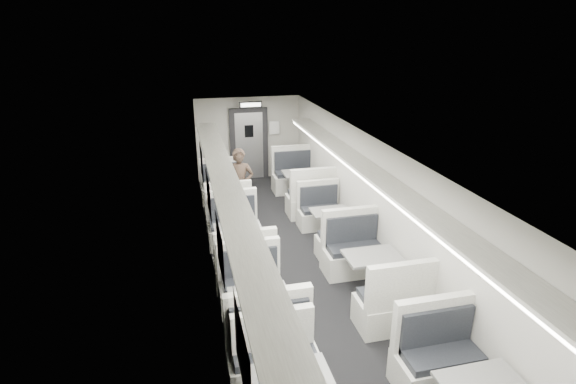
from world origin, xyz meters
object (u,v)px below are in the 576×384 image
booth_left_b (239,245)px  booth_left_c (260,315)px  passenger (240,186)px  booth_right_a (302,187)px  vestibule_door (249,145)px  exit_sign (251,104)px  booth_left_a (225,198)px  booth_right_b (330,225)px  booth_right_c (371,275)px

booth_left_b → booth_left_c: size_ratio=1.03×
passenger → booth_right_a: bearing=39.1°
vestibule_door → exit_sign: exit_sign is taller
booth_right_a → vestibule_door: 2.48m
booth_left_a → vestibule_door: size_ratio=1.00×
passenger → exit_sign: size_ratio=2.78×
booth_left_a → booth_right_a: 2.01m
booth_left_a → booth_right_a: (2.00, 0.22, 0.04)m
booth_left_a → booth_right_b: (2.00, -2.06, -0.02)m
booth_left_c → booth_right_a: bearing=68.2°
booth_left_b → vestibule_door: bearing=78.6°
booth_right_b → booth_left_a: bearing=134.2°
booth_left_b → booth_right_a: 3.41m
passenger → vestibule_door: size_ratio=0.82×
passenger → booth_left_b: bearing=-84.9°
booth_left_a → booth_right_c: bearing=-64.5°
vestibule_door → exit_sign: bearing=-90.0°
booth_left_b → passenger: 2.07m
booth_right_c → vestibule_door: (-1.00, 6.59, 0.64)m
passenger → exit_sign: bearing=89.0°
passenger → vestibule_door: 3.04m
booth_left_c → booth_right_a: booth_right_a is taller
booth_left_c → vestibule_door: size_ratio=0.99×
booth_right_a → booth_right_c: 4.41m
booth_left_a → booth_left_b: bearing=-90.0°
passenger → booth_left_a: bearing=134.3°
booth_left_a → exit_sign: 2.88m
booth_left_c → exit_sign: exit_sign is taller
passenger → vestibule_door: (0.68, 2.96, 0.18)m
booth_right_a → vestibule_door: vestibule_door is taller
booth_left_a → booth_right_a: booth_right_a is taller
booth_left_b → booth_right_b: (2.00, 0.50, -0.03)m
booth_right_b → booth_right_c: bearing=-90.0°
booth_left_c → booth_right_c: size_ratio=0.93×
exit_sign → booth_left_b: bearing=-102.6°
booth_left_a → booth_left_c: size_ratio=1.01×
booth_right_b → exit_sign: 4.52m
exit_sign → vestibule_door: bearing=90.0°
booth_right_a → exit_sign: bearing=120.5°
booth_right_a → exit_sign: size_ratio=3.74×
booth_right_b → passenger: 2.30m
booth_right_a → vestibule_door: size_ratio=1.10×
booth_left_b → booth_right_b: bearing=13.9°
booth_right_b → booth_right_c: (0.00, -2.14, 0.05)m
booth_right_c → booth_left_b: bearing=140.6°
booth_right_b → booth_left_b: bearing=-166.1°
booth_left_a → booth_left_b: size_ratio=0.98×
booth_left_c → booth_right_b: size_ratio=1.05×
booth_right_b → booth_left_c: bearing=-126.2°
booth_left_a → booth_left_b: booth_left_b is taller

